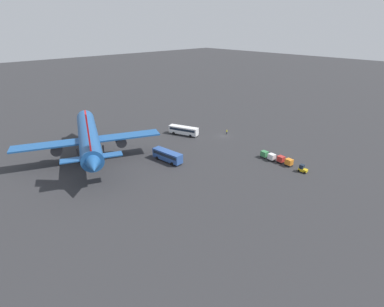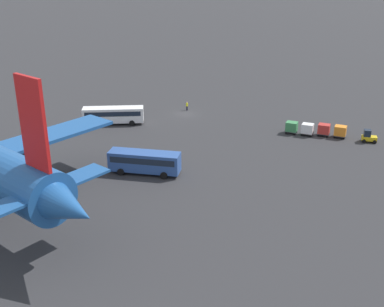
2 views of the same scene
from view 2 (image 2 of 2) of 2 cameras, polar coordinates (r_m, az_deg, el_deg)
ground_plane at (r=94.61m, az=-0.80°, el=4.72°), size 600.00×600.00×0.00m
shuttle_bus_near at (r=89.41m, az=-9.32°, el=4.63°), size 11.18×6.35×3.11m
shuttle_bus_far at (r=68.07m, az=-5.66°, el=-0.86°), size 10.30×3.75×3.19m
baggage_tug at (r=84.93m, az=20.19°, el=1.90°), size 2.48×1.78×2.10m
worker_person at (r=96.65m, az=-0.60°, el=5.64°), size 0.38×0.38×1.74m
cargo_cart_orange at (r=85.34m, az=17.17°, el=2.57°), size 2.17×1.89×2.06m
cargo_cart_red at (r=85.46m, az=15.36°, el=2.80°), size 2.17×1.89×2.06m
cargo_cart_white at (r=84.97m, az=13.53°, el=2.87°), size 2.17×1.89×2.06m
cargo_cart_green at (r=85.33m, az=11.73°, el=3.11°), size 2.17×1.89×2.06m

